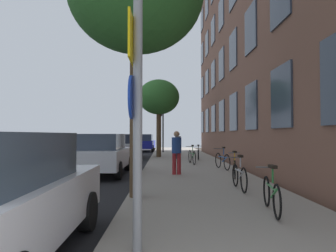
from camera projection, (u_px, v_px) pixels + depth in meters
ground_plane at (120, 165)px, 15.67m from camera, size 41.80×41.80×0.00m
road_asphalt at (80, 165)px, 15.65m from camera, size 7.00×38.00×0.01m
sidewalk at (187, 164)px, 15.72m from camera, size 4.20×38.00×0.12m
sign_post at (136, 99)px, 3.86m from camera, size 0.15×0.60×3.53m
traffic_light at (162, 121)px, 25.50m from camera, size 0.43×0.24×3.89m
tree_far at (159, 98)px, 20.25m from camera, size 2.76×2.76×5.18m
bicycle_0 at (271, 194)px, 5.74m from camera, size 0.43×1.60×0.92m
bicycle_1 at (239, 176)px, 8.14m from camera, size 0.42×1.61×0.94m
bicycle_2 at (235, 167)px, 10.54m from camera, size 0.52×1.67×0.92m
bicycle_3 at (222, 160)px, 12.94m from camera, size 0.48×1.65×0.96m
bicycle_4 at (192, 156)px, 15.32m from camera, size 0.42×1.74×0.96m
bicycle_5 at (198, 154)px, 17.73m from camera, size 0.42×1.56×0.89m
pedestrian_0 at (177, 150)px, 11.26m from camera, size 0.39×0.39×1.61m
pedestrian_1 at (178, 144)px, 18.47m from camera, size 0.37×0.37×1.62m
car_1 at (102, 154)px, 11.97m from camera, size 1.90×4.20×1.62m
car_2 at (126, 146)px, 20.30m from camera, size 2.07×4.45×1.62m
car_3 at (144, 143)px, 28.64m from camera, size 2.03×4.22×1.62m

